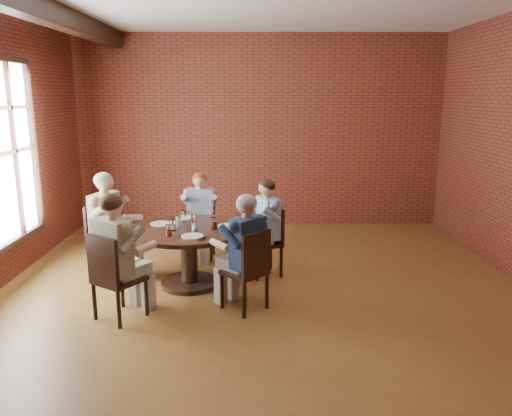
{
  "coord_description": "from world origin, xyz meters",
  "views": [
    {
      "loc": [
        -0.08,
        -5.5,
        2.36
      ],
      "look_at": [
        -0.06,
        1.0,
        0.87
      ],
      "focal_mm": 35.0,
      "sensor_mm": 36.0,
      "label": 1
    }
  ],
  "objects_px": {
    "diner_b": "(200,216)",
    "diner_d": "(118,257)",
    "smartphone": "(202,238)",
    "chair_e": "(250,268)",
    "chair_d": "(112,275)",
    "diner_c": "(110,226)",
    "diner_e": "(244,253)",
    "diner_a": "(264,228)",
    "chair_c": "(104,238)",
    "chair_b": "(201,224)",
    "chair_a": "(270,238)",
    "dining_table": "(189,245)"
  },
  "relations": [
    {
      "from": "chair_d",
      "to": "diner_c",
      "type": "bearing_deg",
      "value": -39.49
    },
    {
      "from": "smartphone",
      "to": "chair_e",
      "type": "bearing_deg",
      "value": -23.84
    },
    {
      "from": "diner_a",
      "to": "diner_e",
      "type": "distance_m",
      "value": 1.11
    },
    {
      "from": "diner_b",
      "to": "chair_e",
      "type": "relative_size",
      "value": 1.36
    },
    {
      "from": "diner_d",
      "to": "diner_e",
      "type": "distance_m",
      "value": 1.35
    },
    {
      "from": "diner_c",
      "to": "chair_b",
      "type": "bearing_deg",
      "value": -36.02
    },
    {
      "from": "chair_c",
      "to": "chair_b",
      "type": "bearing_deg",
      "value": -39.03
    },
    {
      "from": "chair_d",
      "to": "diner_d",
      "type": "height_order",
      "value": "diner_d"
    },
    {
      "from": "diner_a",
      "to": "diner_e",
      "type": "relative_size",
      "value": 0.98
    },
    {
      "from": "chair_e",
      "to": "smartphone",
      "type": "height_order",
      "value": "chair_e"
    },
    {
      "from": "chair_a",
      "to": "smartphone",
      "type": "xyz_separation_m",
      "value": [
        -0.8,
        -0.89,
        0.26
      ]
    },
    {
      "from": "diner_c",
      "to": "chair_e",
      "type": "xyz_separation_m",
      "value": [
        1.83,
        -1.08,
        -0.19
      ]
    },
    {
      "from": "chair_d",
      "to": "chair_e",
      "type": "bearing_deg",
      "value": -136.29
    },
    {
      "from": "diner_a",
      "to": "chair_d",
      "type": "height_order",
      "value": "diner_a"
    },
    {
      "from": "chair_c",
      "to": "diner_d",
      "type": "height_order",
      "value": "diner_d"
    },
    {
      "from": "dining_table",
      "to": "diner_d",
      "type": "bearing_deg",
      "value": -124.07
    },
    {
      "from": "chair_e",
      "to": "diner_e",
      "type": "height_order",
      "value": "diner_e"
    },
    {
      "from": "diner_e",
      "to": "smartphone",
      "type": "relative_size",
      "value": 9.11
    },
    {
      "from": "dining_table",
      "to": "chair_a",
      "type": "distance_m",
      "value": 1.1
    },
    {
      "from": "chair_d",
      "to": "chair_a",
      "type": "bearing_deg",
      "value": -106.06
    },
    {
      "from": "diner_c",
      "to": "chair_d",
      "type": "xyz_separation_m",
      "value": [
        0.39,
        -1.32,
        -0.18
      ]
    },
    {
      "from": "diner_a",
      "to": "diner_b",
      "type": "xyz_separation_m",
      "value": [
        -0.91,
        0.69,
        -0.01
      ]
    },
    {
      "from": "chair_a",
      "to": "chair_c",
      "type": "relative_size",
      "value": 0.94
    },
    {
      "from": "dining_table",
      "to": "chair_e",
      "type": "xyz_separation_m",
      "value": [
        0.76,
        -0.76,
        -0.02
      ]
    },
    {
      "from": "chair_a",
      "to": "diner_d",
      "type": "height_order",
      "value": "diner_d"
    },
    {
      "from": "chair_e",
      "to": "smartphone",
      "type": "relative_size",
      "value": 6.43
    },
    {
      "from": "chair_d",
      "to": "diner_e",
      "type": "relative_size",
      "value": 0.73
    },
    {
      "from": "diner_a",
      "to": "diner_e",
      "type": "bearing_deg",
      "value": -34.67
    },
    {
      "from": "chair_b",
      "to": "diner_e",
      "type": "distance_m",
      "value": 1.98
    },
    {
      "from": "dining_table",
      "to": "chair_d",
      "type": "height_order",
      "value": "chair_d"
    },
    {
      "from": "chair_c",
      "to": "chair_d",
      "type": "distance_m",
      "value": 1.43
    },
    {
      "from": "chair_d",
      "to": "smartphone",
      "type": "bearing_deg",
      "value": -115.44
    },
    {
      "from": "chair_c",
      "to": "diner_d",
      "type": "bearing_deg",
      "value": -140.62
    },
    {
      "from": "chair_a",
      "to": "diner_c",
      "type": "relative_size",
      "value": 0.66
    },
    {
      "from": "dining_table",
      "to": "diner_c",
      "type": "bearing_deg",
      "value": 163.19
    },
    {
      "from": "diner_a",
      "to": "chair_e",
      "type": "xyz_separation_m",
      "value": [
        -0.18,
        -1.14,
        -0.14
      ]
    },
    {
      "from": "diner_a",
      "to": "chair_d",
      "type": "xyz_separation_m",
      "value": [
        -1.62,
        -1.38,
        -0.13
      ]
    },
    {
      "from": "smartphone",
      "to": "chair_b",
      "type": "bearing_deg",
      "value": 100.53
    },
    {
      "from": "chair_e",
      "to": "smartphone",
      "type": "bearing_deg",
      "value": -72.92
    },
    {
      "from": "diner_e",
      "to": "chair_b",
      "type": "bearing_deg",
      "value": -115.27
    },
    {
      "from": "chair_b",
      "to": "chair_c",
      "type": "xyz_separation_m",
      "value": [
        -1.19,
        -0.81,
        0.03
      ]
    },
    {
      "from": "chair_d",
      "to": "diner_e",
      "type": "height_order",
      "value": "diner_e"
    },
    {
      "from": "diner_b",
      "to": "chair_d",
      "type": "distance_m",
      "value": 2.2
    },
    {
      "from": "chair_b",
      "to": "diner_d",
      "type": "relative_size",
      "value": 0.66
    },
    {
      "from": "diner_e",
      "to": "diner_b",
      "type": "bearing_deg",
      "value": -114.43
    },
    {
      "from": "chair_a",
      "to": "diner_d",
      "type": "bearing_deg",
      "value": -72.96
    },
    {
      "from": "diner_a",
      "to": "smartphone",
      "type": "distance_m",
      "value": 1.13
    },
    {
      "from": "diner_b",
      "to": "diner_d",
      "type": "height_order",
      "value": "diner_d"
    },
    {
      "from": "chair_b",
      "to": "chair_c",
      "type": "height_order",
      "value": "chair_c"
    },
    {
      "from": "chair_a",
      "to": "chair_c",
      "type": "distance_m",
      "value": 2.17
    }
  ]
}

